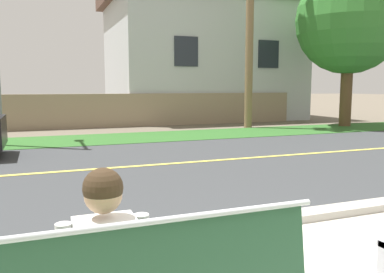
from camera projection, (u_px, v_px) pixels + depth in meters
name	position (u px, v px, depth m)	size (l,w,h in m)	color
ground_plane	(127.00, 155.00, 9.95)	(140.00, 140.00, 0.00)	#665B4C
curb_edge	(228.00, 226.00, 4.71)	(44.00, 0.30, 0.11)	#ADA89E
street_asphalt	(142.00, 166.00, 8.56)	(52.00, 8.00, 0.01)	#383A3D
road_centre_line	(142.00, 166.00, 8.56)	(48.00, 0.14, 0.01)	#E0CC4C
far_verge_grass	(106.00, 139.00, 12.97)	(48.00, 2.80, 0.02)	#2D6026
seated_person_white	(103.00, 261.00, 2.34)	(0.52, 0.68, 1.25)	#333D56
shade_tree_left	(354.00, 12.00, 16.59)	(4.43, 4.43, 7.32)	brown
garden_wall	(158.00, 110.00, 17.42)	(13.00, 0.36, 1.40)	gray
house_across_street	(202.00, 57.00, 21.27)	(10.05, 6.91, 6.47)	#B7BCC1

